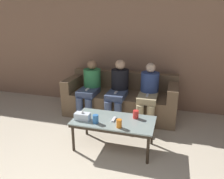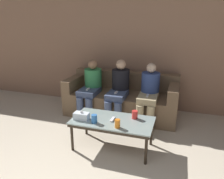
{
  "view_description": "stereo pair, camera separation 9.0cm",
  "coord_description": "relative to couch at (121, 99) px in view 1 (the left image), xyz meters",
  "views": [
    {
      "loc": [
        0.97,
        -0.72,
        1.83
      ],
      "look_at": [
        0.0,
        2.6,
        0.7
      ],
      "focal_mm": 35.0,
      "sensor_mm": 36.0,
      "label": 1
    },
    {
      "loc": [
        1.05,
        -0.7,
        1.83
      ],
      "look_at": [
        0.0,
        2.6,
        0.7
      ],
      "focal_mm": 35.0,
      "sensor_mm": 36.0,
      "label": 2
    }
  ],
  "objects": [
    {
      "name": "cup_near_right",
      "position": [
        -0.02,
        -1.39,
        0.2
      ],
      "size": [
        0.08,
        0.08,
        0.12
      ],
      "color": "#3372BF",
      "rests_on": "coffee_table"
    },
    {
      "name": "tissue_box",
      "position": [
        -0.24,
        -1.34,
        0.19
      ],
      "size": [
        0.22,
        0.12,
        0.13
      ],
      "color": "silver",
      "rests_on": "coffee_table"
    },
    {
      "name": "seated_person_mid_left",
      "position": [
        0.0,
        -0.23,
        0.29
      ],
      "size": [
        0.33,
        0.71,
        1.11
      ],
      "color": "#47567A",
      "rests_on": "ground_plane"
    },
    {
      "name": "cup_far_center",
      "position": [
        0.33,
        -1.43,
        0.2
      ],
      "size": [
        0.07,
        0.07,
        0.12
      ],
      "color": "orange",
      "rests_on": "coffee_table"
    },
    {
      "name": "coffee_table",
      "position": [
        0.2,
        -1.23,
        0.1
      ],
      "size": [
        1.17,
        0.59,
        0.45
      ],
      "color": "#8C9E99",
      "rests_on": "ground_plane"
    },
    {
      "name": "seated_person_left_end",
      "position": [
        -0.56,
        -0.22,
        0.28
      ],
      "size": [
        0.33,
        0.68,
        1.08
      ],
      "color": "#47567A",
      "rests_on": "ground_plane"
    },
    {
      "name": "seated_person_mid_right",
      "position": [
        0.56,
        -0.23,
        0.28
      ],
      "size": [
        0.33,
        0.71,
        1.08
      ],
      "color": "tan",
      "rests_on": "ground_plane"
    },
    {
      "name": "cup_near_left",
      "position": [
        0.49,
        -1.08,
        0.2
      ],
      "size": [
        0.08,
        0.08,
        0.12
      ],
      "color": "red",
      "rests_on": "coffee_table"
    },
    {
      "name": "couch",
      "position": [
        0.0,
        0.0,
        0.0
      ],
      "size": [
        2.15,
        0.86,
        0.8
      ],
      "color": "brown",
      "rests_on": "ground_plane"
    },
    {
      "name": "game_remote",
      "position": [
        0.2,
        -1.23,
        0.15
      ],
      "size": [
        0.04,
        0.15,
        0.02
      ],
      "color": "white",
      "rests_on": "coffee_table"
    },
    {
      "name": "wall_back",
      "position": [
        0.0,
        0.51,
        0.99
      ],
      "size": [
        12.0,
        0.06,
        2.6
      ],
      "color": "#9E755B",
      "rests_on": "ground_plane"
    }
  ]
}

